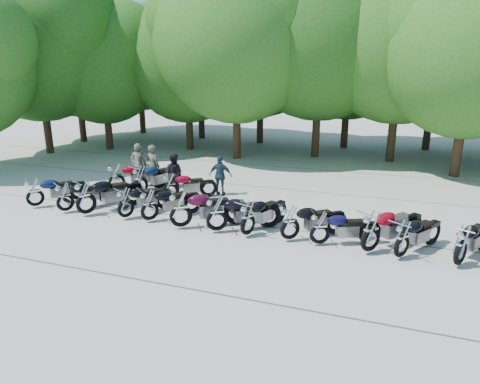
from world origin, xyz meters
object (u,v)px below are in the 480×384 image
(motorcycle_0, at_px, (34,191))
(motorcycle_7, at_px, (248,217))
(motorcycle_3, at_px, (125,202))
(motorcycle_16, at_px, (170,185))
(motorcycle_14, at_px, (116,176))
(rider_2, at_px, (221,175))
(motorcycle_15, at_px, (140,179))
(motorcycle_9, at_px, (320,227))
(rider_0, at_px, (139,165))
(rider_1, at_px, (174,173))
(motorcycle_1, at_px, (65,196))
(motorcycle_8, at_px, (290,221))
(rider_3, at_px, (153,166))
(motorcycle_6, at_px, (217,212))
(motorcycle_12, at_px, (462,244))
(motorcycle_2, at_px, (85,196))
(motorcycle_10, at_px, (371,230))
(motorcycle_4, at_px, (149,204))
(motorcycle_11, at_px, (402,238))
(motorcycle_5, at_px, (181,208))

(motorcycle_0, bearing_deg, motorcycle_7, -144.99)
(motorcycle_3, bearing_deg, motorcycle_16, -73.38)
(motorcycle_14, bearing_deg, rider_2, -115.74)
(motorcycle_15, distance_m, rider_2, 3.23)
(motorcycle_7, height_order, motorcycle_9, motorcycle_7)
(rider_0, relative_size, rider_1, 1.15)
(motorcycle_7, bearing_deg, motorcycle_1, 22.21)
(motorcycle_9, bearing_deg, rider_1, 38.02)
(motorcycle_3, relative_size, rider_0, 1.17)
(motorcycle_3, height_order, motorcycle_15, motorcycle_15)
(motorcycle_8, bearing_deg, rider_1, 18.77)
(motorcycle_1, bearing_deg, rider_3, -76.16)
(motorcycle_7, distance_m, rider_1, 5.59)
(motorcycle_6, height_order, rider_0, rider_0)
(motorcycle_8, bearing_deg, motorcycle_12, -132.58)
(motorcycle_15, bearing_deg, rider_0, -35.06)
(motorcycle_1, distance_m, motorcycle_2, 0.93)
(motorcycle_1, xyz_separation_m, motorcycle_9, (9.06, 0.04, -0.03))
(motorcycle_0, bearing_deg, motorcycle_1, -147.70)
(motorcycle_6, bearing_deg, motorcycle_15, 24.23)
(motorcycle_6, distance_m, motorcycle_10, 4.63)
(motorcycle_0, bearing_deg, rider_2, -112.16)
(motorcycle_14, distance_m, rider_1, 2.39)
(motorcycle_2, bearing_deg, motorcycle_12, -150.53)
(motorcycle_2, distance_m, motorcycle_9, 8.14)
(motorcycle_3, relative_size, motorcycle_4, 0.99)
(motorcycle_7, bearing_deg, rider_3, -13.60)
(motorcycle_2, bearing_deg, motorcycle_1, 28.66)
(motorcycle_6, relative_size, rider_0, 1.27)
(motorcycle_1, relative_size, rider_3, 1.20)
(motorcycle_7, bearing_deg, motorcycle_16, -11.06)
(motorcycle_11, bearing_deg, motorcycle_8, 29.37)
(motorcycle_8, relative_size, motorcycle_12, 0.98)
(motorcycle_2, xyz_separation_m, rider_0, (-0.29, 3.92, 0.22))
(motorcycle_4, relative_size, motorcycle_16, 1.07)
(motorcycle_12, height_order, motorcycle_16, motorcycle_12)
(motorcycle_7, bearing_deg, motorcycle_12, -159.40)
(motorcycle_1, distance_m, rider_0, 3.96)
(motorcycle_16, bearing_deg, motorcycle_3, 140.20)
(motorcycle_11, bearing_deg, motorcycle_4, 31.10)
(rider_3, bearing_deg, rider_0, 26.97)
(motorcycle_14, height_order, rider_2, rider_2)
(motorcycle_5, bearing_deg, motorcycle_11, -122.67)
(motorcycle_6, relative_size, motorcycle_12, 1.05)
(motorcycle_12, bearing_deg, motorcycle_4, 26.52)
(motorcycle_12, bearing_deg, motorcycle_1, 27.69)
(motorcycle_11, height_order, rider_3, rider_3)
(motorcycle_6, bearing_deg, motorcycle_11, -125.35)
(motorcycle_2, height_order, motorcycle_6, motorcycle_2)
(motorcycle_4, height_order, motorcycle_10, motorcycle_10)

